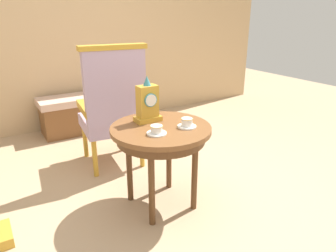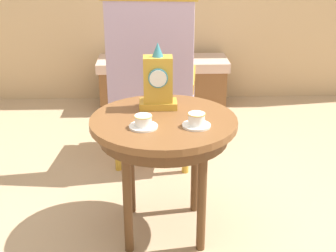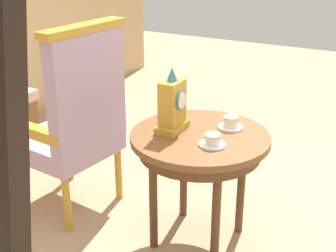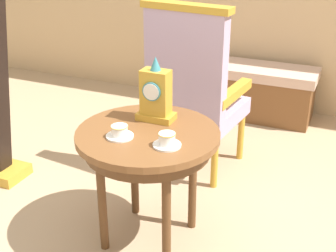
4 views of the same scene
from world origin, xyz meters
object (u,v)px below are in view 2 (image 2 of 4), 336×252
object	(u,v)px
armchair	(153,79)
window_bench	(163,83)
side_table	(164,133)
mantel_clock	(158,82)
teacup_left	(143,122)
teacup_right	(196,121)

from	to	relation	value
armchair	window_bench	xyz separation A→B (m)	(0.09, 1.10, -0.37)
side_table	mantel_clock	world-z (taller)	mantel_clock
teacup_left	teacup_right	bearing A→B (deg)	0.86
teacup_right	armchair	size ratio (longest dim) A/B	0.12
window_bench	side_table	bearing A→B (deg)	-91.29
mantel_clock	armchair	size ratio (longest dim) A/B	0.29
mantel_clock	armchair	bearing A→B (deg)	92.43
teacup_left	side_table	bearing A→B (deg)	48.83
side_table	mantel_clock	size ratio (longest dim) A/B	2.12
teacup_left	window_bench	bearing A→B (deg)	86.03
teacup_right	mantel_clock	distance (m)	0.32
mantel_clock	armchair	xyz separation A→B (m)	(-0.03, 0.62, -0.17)
mantel_clock	teacup_right	bearing A→B (deg)	-55.74
teacup_right	armchair	distance (m)	0.90
side_table	teacup_left	xyz separation A→B (m)	(-0.10, -0.11, 0.10)
window_bench	mantel_clock	bearing A→B (deg)	-92.17
teacup_left	armchair	size ratio (longest dim) A/B	0.12
side_table	teacup_left	bearing A→B (deg)	-131.17
armchair	side_table	bearing A→B (deg)	-86.31
side_table	teacup_left	distance (m)	0.18
side_table	mantel_clock	distance (m)	0.26
armchair	teacup_left	bearing A→B (deg)	-93.00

